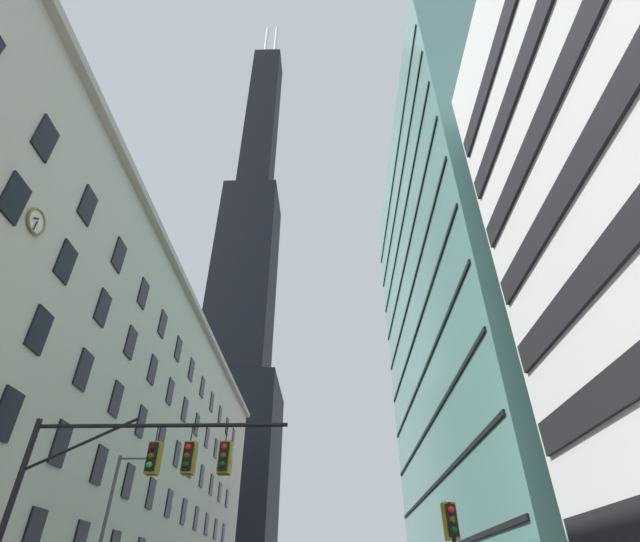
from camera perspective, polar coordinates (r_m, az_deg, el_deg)
station_building at (r=49.89m, az=-26.39°, el=-17.37°), size 15.91×73.38×27.52m
dark_skyscraper at (r=126.80m, az=-9.79°, el=-5.86°), size 23.20×23.20×211.51m
glass_office_midrise at (r=45.27m, az=22.73°, el=-4.44°), size 18.38×34.30×45.01m
traffic_signal_mast at (r=17.84m, az=-21.29°, el=-22.03°), size 8.98×0.63×6.59m
traffic_light_near_right at (r=16.87m, az=15.90°, el=-28.19°), size 0.40×0.63×3.84m
street_lamppost at (r=28.85m, az=-24.16°, el=-26.07°), size 2.29×0.32×7.66m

